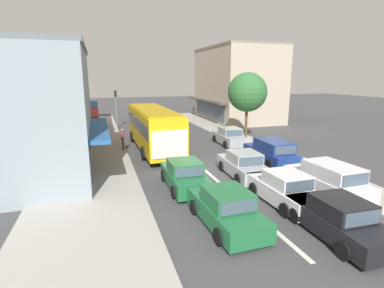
{
  "coord_description": "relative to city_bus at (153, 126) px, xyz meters",
  "views": [
    {
      "loc": [
        -6.04,
        -16.72,
        5.65
      ],
      "look_at": [
        -0.15,
        2.15,
        1.2
      ],
      "focal_mm": 28.0,
      "sensor_mm": 36.0,
      "label": 1
    }
  ],
  "objects": [
    {
      "name": "shopfront_far_end",
      "position": [
        -8.12,
        11.41,
        2.18
      ],
      "size": [
        7.23,
        8.61,
        8.13
      ],
      "color": "gray",
      "rests_on": "ground"
    },
    {
      "name": "parked_wagon_kerb_front",
      "position": [
        6.52,
        -11.79,
        -1.14
      ],
      "size": [
        2.04,
        4.55,
        1.58
      ],
      "color": "silver",
      "rests_on": "ground"
    },
    {
      "name": "sedan_behind_bus_mid",
      "position": [
        3.87,
        -12.12,
        -1.22
      ],
      "size": [
        1.97,
        4.24,
        1.47
      ],
      "color": "silver",
      "rests_on": "ground"
    },
    {
      "name": "sidewalk_left",
      "position": [
        -4.74,
        -0.35,
        -1.81
      ],
      "size": [
        5.2,
        44.0,
        0.14
      ],
      "primitive_type": "cube",
      "color": "#A39E96",
      "rests_on": "ground"
    },
    {
      "name": "city_bus",
      "position": [
        0.0,
        0.0,
        0.0
      ],
      "size": [
        2.86,
        10.89,
        3.23
      ],
      "color": "yellow",
      "rests_on": "ground"
    },
    {
      "name": "street_tree_right",
      "position": [
        8.51,
        0.74,
        2.44
      ],
      "size": [
        3.43,
        3.43,
        6.05
      ],
      "color": "brown",
      "rests_on": "ground"
    },
    {
      "name": "parked_sedan_kerb_third",
      "position": [
        6.5,
        -0.2,
        -1.22
      ],
      "size": [
        1.98,
        4.25,
        1.47
      ],
      "color": "#9EA3A8",
      "rests_on": "ground"
    },
    {
      "name": "sedan_adjacent_lane_trail",
      "position": [
        0.04,
        -8.89,
        -1.22
      ],
      "size": [
        1.94,
        4.22,
        1.47
      ],
      "color": "#1E6638",
      "rests_on": "ground"
    },
    {
      "name": "sedan_queue_far_back",
      "position": [
        0.47,
        -13.24,
        -1.22
      ],
      "size": [
        2.01,
        4.26,
        1.47
      ],
      "color": "#1E6638",
      "rests_on": "ground"
    },
    {
      "name": "ground_plane",
      "position": [
        2.06,
        -6.35,
        -1.88
      ],
      "size": [
        140.0,
        140.0,
        0.0
      ],
      "primitive_type": "plane",
      "color": "#3F3F42"
    },
    {
      "name": "pedestrian_with_handbag_near",
      "position": [
        -2.35,
        0.05,
        -0.81
      ],
      "size": [
        0.28,
        0.66,
        1.63
      ],
      "color": "#4C4742",
      "rests_on": "sidewalk_left"
    },
    {
      "name": "parked_wagon_kerb_second",
      "position": [
        6.85,
        -6.16,
        -1.14
      ],
      "size": [
        1.96,
        4.51,
        1.58
      ],
      "color": "navy",
      "rests_on": "ground"
    },
    {
      "name": "sedan_adjacent_lane_lead",
      "position": [
        3.79,
        -8.14,
        -1.22
      ],
      "size": [
        2.05,
        4.28,
        1.47
      ],
      "color": "#9EA3A8",
      "rests_on": "ground"
    },
    {
      "name": "lane_centre_line",
      "position": [
        2.06,
        -2.35,
        -1.88
      ],
      "size": [
        0.2,
        28.0,
        0.01
      ],
      "primitive_type": "cube",
      "color": "silver",
      "rests_on": "ground"
    },
    {
      "name": "kerb_right",
      "position": [
        8.26,
        -0.35,
        -1.82
      ],
      "size": [
        2.8,
        44.0,
        0.12
      ],
      "primitive_type": "cube",
      "color": "#A39E96",
      "rests_on": "ground"
    },
    {
      "name": "building_right_far",
      "position": [
        13.55,
        13.4,
        2.82
      ],
      "size": [
        8.69,
        12.57,
        9.42
      ],
      "color": "#B2A38E",
      "rests_on": "ground"
    },
    {
      "name": "shopfront_corner_near",
      "position": [
        -8.11,
        -5.05,
        1.77
      ],
      "size": [
        8.3,
        8.79,
        7.32
      ],
      "color": "#84939E",
      "rests_on": "ground"
    },
    {
      "name": "shopfront_mid_block",
      "position": [
        -8.12,
        3.28,
        1.89
      ],
      "size": [
        7.35,
        7.43,
        7.55
      ],
      "color": "#B2A38E",
      "rests_on": "ground"
    },
    {
      "name": "sedan_queue_gap_filler",
      "position": [
        3.96,
        -15.22,
        -1.22
      ],
      "size": [
        1.96,
        4.23,
        1.47
      ],
      "color": "black",
      "rests_on": "ground"
    },
    {
      "name": "traffic_light_downstreet",
      "position": [
        -2.13,
        10.88,
        0.97
      ],
      "size": [
        0.33,
        0.24,
        4.2
      ],
      "color": "gray",
      "rests_on": "ground"
    }
  ]
}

